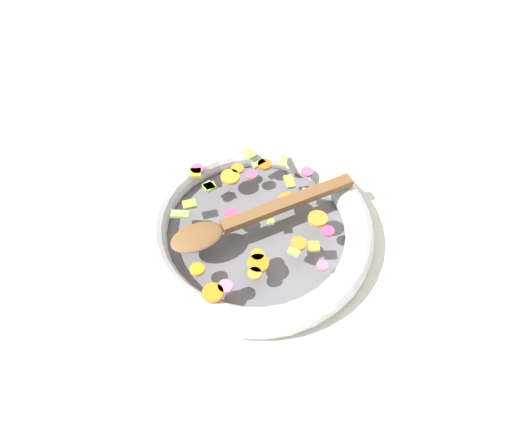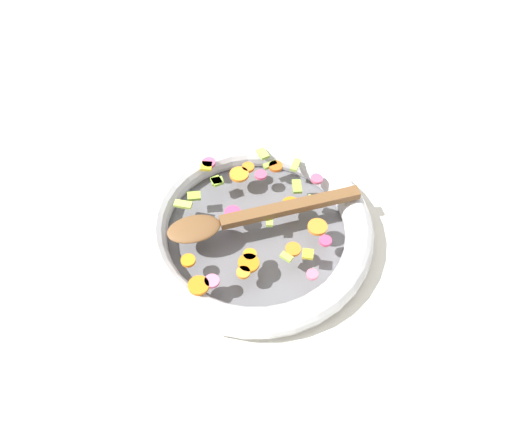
# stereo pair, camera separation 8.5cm
# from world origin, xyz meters

# --- Properties ---
(ground_plane) EXTENTS (4.00, 4.00, 0.00)m
(ground_plane) POSITION_xyz_m (0.00, 0.00, 0.00)
(ground_plane) COLOR silver
(skillet) EXTENTS (0.41, 0.41, 0.05)m
(skillet) POSITION_xyz_m (0.00, 0.00, 0.02)
(skillet) COLOR slate
(skillet) RESTS_ON ground_plane
(chopped_vegetables) EXTENTS (0.28, 0.34, 0.01)m
(chopped_vegetables) POSITION_xyz_m (-0.00, 0.01, 0.05)
(chopped_vegetables) COLOR orange
(chopped_vegetables) RESTS_ON skillet
(wooden_spoon) EXTENTS (0.31, 0.22, 0.01)m
(wooden_spoon) POSITION_xyz_m (-0.02, -0.01, 0.06)
(wooden_spoon) COLOR brown
(wooden_spoon) RESTS_ON chopped_vegetables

